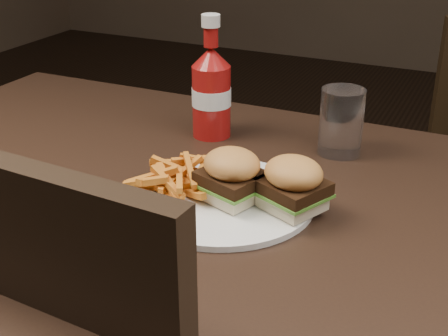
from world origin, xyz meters
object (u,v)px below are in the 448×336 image
at_px(plate, 221,199).
at_px(ketchup_bottle, 212,104).
at_px(tumbler, 341,122).
at_px(dining_table, 174,201).

bearing_deg(plate, ketchup_bottle, 119.17).
distance_m(plate, tumbler, 0.27).
distance_m(plate, ketchup_bottle, 0.26).
bearing_deg(ketchup_bottle, plate, -60.83).
height_order(plate, tumbler, tumbler).
bearing_deg(dining_table, ketchup_bottle, 101.21).
xyz_separation_m(ketchup_bottle, tumbler, (0.23, 0.02, -0.01)).
xyz_separation_m(dining_table, tumbler, (0.19, 0.24, 0.08)).
xyz_separation_m(dining_table, plate, (0.08, -0.01, 0.03)).
distance_m(dining_table, plate, 0.09).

